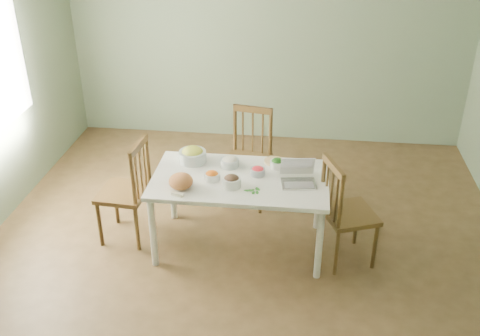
# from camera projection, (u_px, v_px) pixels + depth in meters

# --- Properties ---
(floor) EXTENTS (5.00, 5.00, 0.00)m
(floor) POSITION_uv_depth(u_px,v_px,m) (245.00, 247.00, 5.22)
(floor) COLOR #44321C
(floor) RESTS_ON ground
(wall_back) EXTENTS (5.00, 0.00, 2.70)m
(wall_back) POSITION_uv_depth(u_px,v_px,m) (268.00, 37.00, 6.75)
(wall_back) COLOR gray
(wall_back) RESTS_ON ground
(dining_table) EXTENTS (1.58, 0.89, 0.74)m
(dining_table) POSITION_uv_depth(u_px,v_px,m) (240.00, 212.00, 5.07)
(dining_table) COLOR white
(dining_table) RESTS_ON floor
(chair_far) EXTENTS (0.52, 0.50, 1.02)m
(chair_far) POSITION_uv_depth(u_px,v_px,m) (247.00, 159.00, 5.70)
(chair_far) COLOR #472E10
(chair_far) RESTS_ON floor
(chair_left) EXTENTS (0.47, 0.49, 1.03)m
(chair_left) POSITION_uv_depth(u_px,v_px,m) (123.00, 190.00, 5.14)
(chair_left) COLOR #472E10
(chair_left) RESTS_ON floor
(chair_right) EXTENTS (0.56, 0.57, 1.01)m
(chair_right) POSITION_uv_depth(u_px,v_px,m) (350.00, 212.00, 4.83)
(chair_right) COLOR #472E10
(chair_right) RESTS_ON floor
(bread_boule) EXTENTS (0.26, 0.26, 0.14)m
(bread_boule) POSITION_uv_depth(u_px,v_px,m) (181.00, 181.00, 4.70)
(bread_boule) COLOR #BE7239
(bread_boule) RESTS_ON dining_table
(butter_stick) EXTENTS (0.11, 0.06, 0.03)m
(butter_stick) POSITION_uv_depth(u_px,v_px,m) (177.00, 194.00, 4.62)
(butter_stick) COLOR #F2E8C6
(butter_stick) RESTS_ON dining_table
(bowl_squash) EXTENTS (0.27, 0.27, 0.15)m
(bowl_squash) POSITION_uv_depth(u_px,v_px,m) (193.00, 155.00, 5.13)
(bowl_squash) COLOR gold
(bowl_squash) RESTS_ON dining_table
(bowl_carrot) EXTENTS (0.17, 0.17, 0.08)m
(bowl_carrot) POSITION_uv_depth(u_px,v_px,m) (212.00, 176.00, 4.85)
(bowl_carrot) COLOR #CB740D
(bowl_carrot) RESTS_ON dining_table
(bowl_onion) EXTENTS (0.19, 0.19, 0.09)m
(bowl_onion) POSITION_uv_depth(u_px,v_px,m) (230.00, 162.00, 5.06)
(bowl_onion) COLOR white
(bowl_onion) RESTS_ON dining_table
(bowl_mushroom) EXTENTS (0.20, 0.20, 0.11)m
(bowl_mushroom) POSITION_uv_depth(u_px,v_px,m) (232.00, 181.00, 4.73)
(bowl_mushroom) COLOR black
(bowl_mushroom) RESTS_ON dining_table
(bowl_redpep) EXTENTS (0.14, 0.14, 0.08)m
(bowl_redpep) POSITION_uv_depth(u_px,v_px,m) (258.00, 171.00, 4.92)
(bowl_redpep) COLOR red
(bowl_redpep) RESTS_ON dining_table
(bowl_broccoli) EXTENTS (0.15, 0.15, 0.09)m
(bowl_broccoli) POSITION_uv_depth(u_px,v_px,m) (278.00, 163.00, 5.05)
(bowl_broccoli) COLOR #205218
(bowl_broccoli) RESTS_ON dining_table
(flatbread) EXTENTS (0.24, 0.24, 0.02)m
(flatbread) POSITION_uv_depth(u_px,v_px,m) (274.00, 161.00, 5.15)
(flatbread) COLOR #E7BA7E
(flatbread) RESTS_ON dining_table
(basil_bunch) EXTENTS (0.17, 0.17, 0.02)m
(basil_bunch) POSITION_uv_depth(u_px,v_px,m) (252.00, 190.00, 4.69)
(basil_bunch) COLOR #1D690F
(basil_bunch) RESTS_ON dining_table
(laptop) EXTENTS (0.34, 0.32, 0.20)m
(laptop) POSITION_uv_depth(u_px,v_px,m) (299.00, 174.00, 4.74)
(laptop) COLOR silver
(laptop) RESTS_ON dining_table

